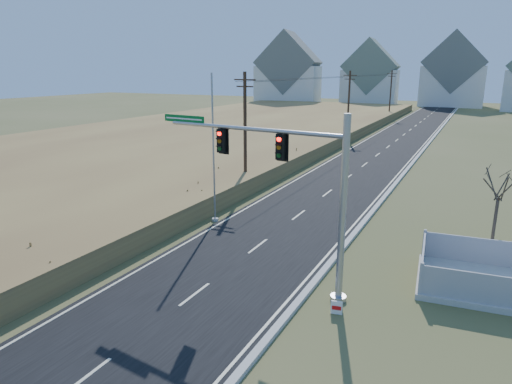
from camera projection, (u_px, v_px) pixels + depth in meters
name	position (u px, v px, depth m)	size (l,w,h in m)	color
ground	(219.00, 277.00, 20.80)	(260.00, 260.00, 0.00)	#4A5026
road	(402.00, 137.00, 64.06)	(8.00, 180.00, 0.06)	black
curb	(433.00, 138.00, 62.26)	(0.30, 180.00, 0.18)	#B2AFA8
reed_marsh	(218.00, 131.00, 65.53)	(38.00, 110.00, 1.30)	#A68D4B
utility_pole_near	(245.00, 129.00, 35.35)	(1.80, 0.26, 9.00)	#422D1E
utility_pole_mid	(349.00, 104.00, 61.31)	(1.80, 0.26, 9.00)	#422D1E
utility_pole_far	(390.00, 94.00, 87.27)	(1.80, 0.26, 9.00)	#422D1E
condo_nw	(288.00, 75.00, 121.61)	(17.69, 13.38, 19.05)	silver
condo_nnw	(370.00, 78.00, 120.16)	(14.93, 11.17, 17.03)	silver
condo_n	(453.00, 76.00, 114.88)	(15.27, 10.20, 18.54)	silver
traffic_signal_mast	(300.00, 185.00, 18.48)	(9.48, 1.46, 7.59)	#9EA0A5
fence_enclosure	(499.00, 284.00, 19.50)	(6.98, 5.06, 1.52)	#B7B5AD
open_sign	(337.00, 308.00, 17.53)	(0.44, 0.13, 0.55)	white
flagpole	(214.00, 165.00, 27.52)	(0.40, 0.40, 8.97)	#B7B5AD
bare_tree	(500.00, 183.00, 21.21)	(1.89, 1.89, 5.02)	#4C3F33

